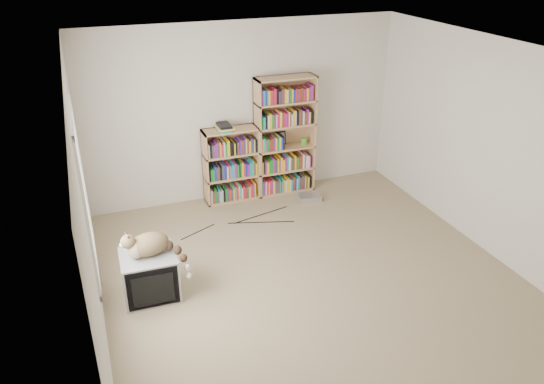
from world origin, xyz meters
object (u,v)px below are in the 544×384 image
object	(u,v)px
crt_tv	(150,275)
dvd_player	(310,197)
bookcase_short	(231,167)
cat	(154,248)
bookcase_tall	(284,138)

from	to	relation	value
crt_tv	dvd_player	xyz separation A→B (m)	(2.52, 1.47, -0.21)
bookcase_short	dvd_player	distance (m)	1.23
cat	bookcase_short	xyz separation A→B (m)	(1.40, 1.94, -0.09)
bookcase_short	bookcase_tall	bearing A→B (deg)	-0.01
crt_tv	cat	bearing A→B (deg)	-15.42
bookcase_tall	crt_tv	bearing A→B (deg)	-140.08
bookcase_tall	dvd_player	bearing A→B (deg)	-63.31
crt_tv	bookcase_tall	xyz separation A→B (m)	(2.29, 1.92, 0.58)
bookcase_tall	bookcase_short	xyz separation A→B (m)	(-0.82, 0.00, -0.33)
crt_tv	bookcase_short	distance (m)	2.43
crt_tv	bookcase_tall	bearing A→B (deg)	41.41
dvd_player	crt_tv	bearing A→B (deg)	-140.08
crt_tv	bookcase_short	xyz separation A→B (m)	(1.47, 1.92, 0.25)
crt_tv	bookcase_short	bearing A→B (deg)	54.01
bookcase_tall	bookcase_short	bearing A→B (deg)	179.99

